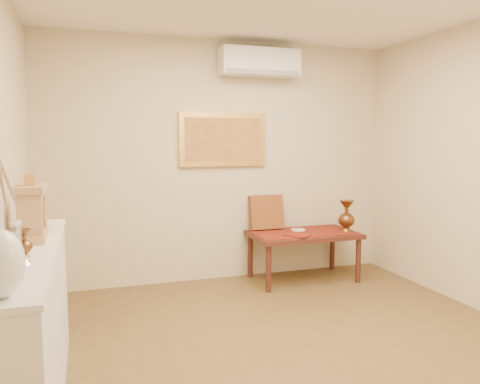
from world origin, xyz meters
name	(u,v)px	position (x,y,z in m)	size (l,w,h in m)	color
floor	(310,365)	(0.00, 0.00, 0.00)	(4.50, 4.50, 0.00)	brown
wall_back	(222,162)	(0.00, 2.25, 1.35)	(4.00, 0.02, 2.70)	beige
candlestick	(20,242)	(-1.80, -0.35, 1.09)	(0.11, 0.11, 0.23)	silver
brass_urn_small	(24,239)	(-1.80, -0.20, 1.08)	(0.09, 0.09, 0.20)	brown
table_cloth	(304,232)	(0.85, 1.88, 0.55)	(1.14, 0.59, 0.01)	maroon
brass_urn_tall	(347,212)	(1.34, 1.79, 0.77)	(0.19, 0.19, 0.43)	brown
plate	(298,230)	(0.83, 1.97, 0.56)	(0.16, 0.16, 0.01)	white
menu	(298,235)	(0.69, 1.70, 0.56)	(0.18, 0.25, 0.01)	maroon
cushion	(266,212)	(0.50, 2.16, 0.76)	(0.40, 0.10, 0.40)	#5D1B12
display_ledge	(28,332)	(-1.82, 0.00, 0.49)	(0.37, 2.02, 0.98)	silver
mantel_clock	(32,212)	(-1.80, 0.25, 1.15)	(0.17, 0.36, 0.41)	tan
wooden_chest	(33,211)	(-1.83, 0.66, 1.10)	(0.16, 0.21, 0.24)	tan
low_table	(303,238)	(0.85, 1.88, 0.48)	(1.20, 0.70, 0.55)	#4A1E16
painting	(223,139)	(0.00, 2.22, 1.60)	(1.00, 0.06, 0.60)	gold
ac_unit	(260,63)	(0.40, 2.12, 2.45)	(0.90, 0.25, 0.30)	silver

